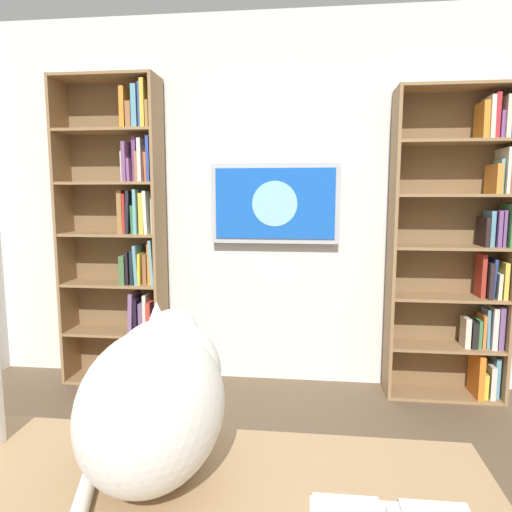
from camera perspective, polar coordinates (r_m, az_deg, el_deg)
The scene contains 5 objects.
wall_back at distance 3.46m, azimuth 2.46°, elevation 6.51°, with size 4.52×0.06×2.70m, color silver.
bookshelf_left at distance 3.47m, azimuth 24.09°, elevation 0.84°, with size 0.79×0.28×2.12m.
bookshelf_right at distance 3.56m, azimuth -15.77°, elevation 2.53°, with size 0.76×0.28×2.25m.
wall_mounted_tv at distance 3.38m, azimuth 2.32°, elevation 6.46°, with size 0.93×0.07×0.58m.
cat at distance 1.15m, azimuth -12.04°, elevation -16.22°, with size 0.32×0.57×0.38m.
Camera 1 is at (-0.26, 1.22, 1.42)m, focal length 32.50 mm.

